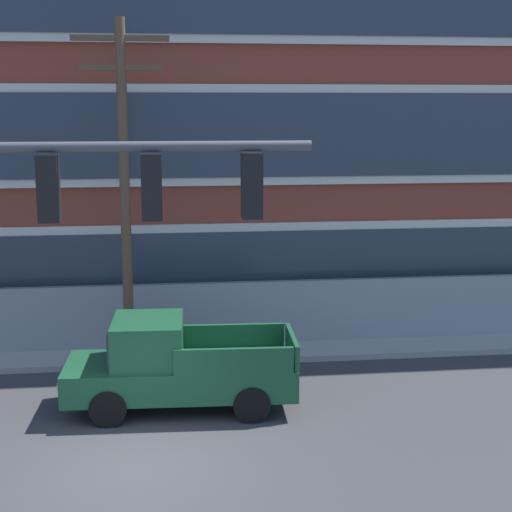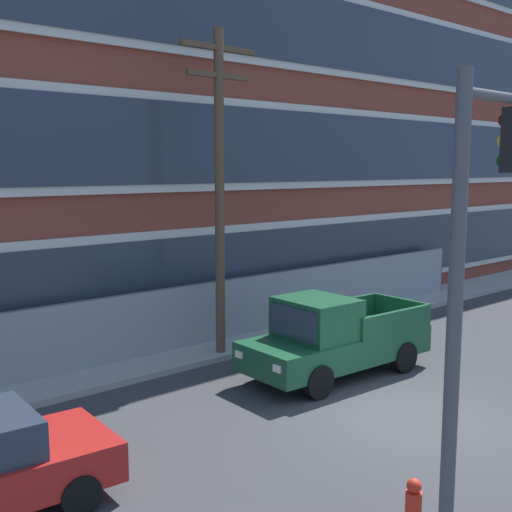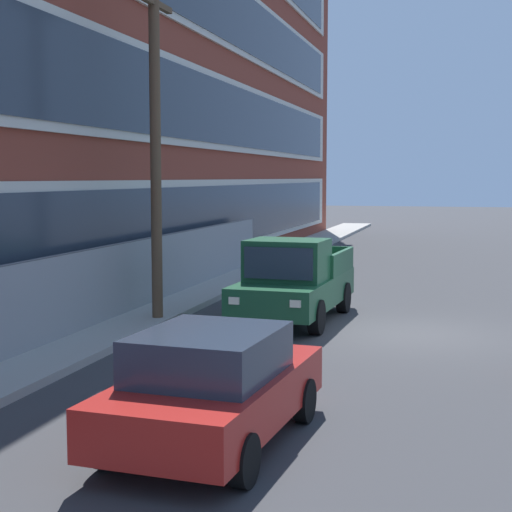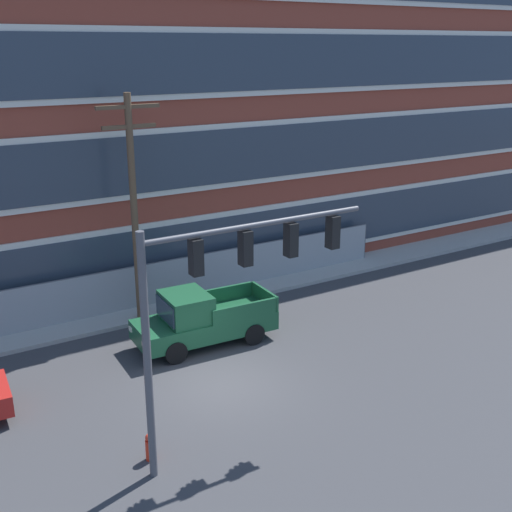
{
  "view_description": "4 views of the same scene",
  "coord_description": "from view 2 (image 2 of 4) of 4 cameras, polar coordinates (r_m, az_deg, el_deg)",
  "views": [
    {
      "loc": [
        0.59,
        -13.81,
        6.7
      ],
      "look_at": [
        2.75,
        3.88,
        3.27
      ],
      "focal_mm": 55.0,
      "sensor_mm": 36.0,
      "label": 1
    },
    {
      "loc": [
        -10.93,
        -7.49,
        5.24
      ],
      "look_at": [
        -1.53,
        3.22,
        3.25
      ],
      "focal_mm": 45.0,
      "sensor_mm": 36.0,
      "label": 2
    },
    {
      "loc": [
        -17.81,
        -1.11,
        3.54
      ],
      "look_at": [
        -2.02,
        3.16,
        1.9
      ],
      "focal_mm": 55.0,
      "sensor_mm": 36.0,
      "label": 3
    },
    {
      "loc": [
        -8.64,
        -16.17,
        10.42
      ],
      "look_at": [
        3.17,
        3.03,
        2.97
      ],
      "focal_mm": 45.0,
      "sensor_mm": 36.0,
      "label": 4
    }
  ],
  "objects": [
    {
      "name": "ground_plane",
      "position": [
        14.25,
        13.7,
        -13.88
      ],
      "size": [
        160.0,
        160.0,
        0.0
      ],
      "primitive_type": "plane",
      "color": "#38383A"
    },
    {
      "name": "sidewalk_building_side",
      "position": [
        18.7,
        -3.7,
        -8.1
      ],
      "size": [
        80.0,
        2.05,
        0.16
      ],
      "primitive_type": "cube",
      "color": "#9E9B93",
      "rests_on": "ground"
    },
    {
      "name": "chain_link_fence",
      "position": [
        17.85,
        -8.65,
        -5.94
      ],
      "size": [
        27.58,
        0.06,
        1.94
      ],
      "color": "gray",
      "rests_on": "ground"
    },
    {
      "name": "fire_hydrant",
      "position": [
        10.23,
        13.82,
        -20.67
      ],
      "size": [
        0.24,
        0.24,
        0.78
      ],
      "color": "red",
      "rests_on": "ground"
    },
    {
      "name": "pickup_truck_dark_green",
      "position": [
        16.31,
        6.86,
        -7.31
      ],
      "size": [
        5.22,
        2.26,
        2.08
      ],
      "color": "#194C2D",
      "rests_on": "ground"
    },
    {
      "name": "utility_pole_near_corner",
      "position": [
        17.26,
        -3.27,
        6.66
      ],
      "size": [
        2.39,
        0.26,
        8.81
      ],
      "color": "brown",
      "rests_on": "ground"
    },
    {
      "name": "brick_mill_building",
      "position": [
        27.1,
        0.08,
        13.4
      ],
      "size": [
        52.0,
        10.51,
        15.63
      ],
      "color": "brown",
      "rests_on": "ground"
    }
  ]
}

